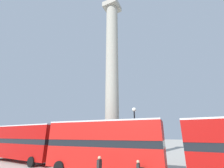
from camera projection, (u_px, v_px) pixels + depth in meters
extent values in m
plane|color=#ADA89E|center=(112.00, 163.00, 17.85)|extent=(200.00, 200.00, 0.00)
cube|color=#A39E8E|center=(112.00, 157.00, 18.04)|extent=(4.61, 4.61, 1.22)
cube|color=#A39E8E|center=(112.00, 146.00, 18.44)|extent=(3.32, 3.32, 1.22)
cube|color=#A39E8E|center=(112.00, 136.00, 18.83)|extent=(2.03, 2.03, 1.22)
cylinder|color=#A39E8E|center=(112.00, 61.00, 22.19)|extent=(1.84, 1.84, 19.70)
cube|color=#A39E8E|center=(112.00, 7.00, 25.50)|extent=(2.49, 2.49, 0.90)
sphere|color=brown|center=(112.00, 2.00, 25.84)|extent=(1.20, 1.20, 1.20)
cube|color=#A80F0C|center=(22.00, 150.00, 18.55)|extent=(11.30, 3.11, 1.64)
cube|color=black|center=(24.00, 141.00, 18.90)|extent=(11.30, 3.06, 0.55)
cube|color=#A80F0C|center=(26.00, 132.00, 19.23)|extent=(11.30, 3.11, 1.49)
cube|color=silver|center=(27.00, 126.00, 19.49)|extent=(11.30, 3.11, 0.12)
cylinder|color=black|center=(51.00, 159.00, 17.45)|extent=(1.02, 0.36, 1.00)
cylinder|color=black|center=(31.00, 162.00, 15.44)|extent=(1.02, 0.36, 1.00)
cylinder|color=black|center=(14.00, 155.00, 21.13)|extent=(1.02, 0.36, 1.00)
cube|color=red|center=(103.00, 157.00, 12.92)|extent=(10.42, 3.27, 1.69)
cube|color=black|center=(104.00, 143.00, 13.28)|extent=(10.42, 3.22, 0.55)
cube|color=red|center=(104.00, 131.00, 13.61)|extent=(10.42, 3.27, 1.49)
cube|color=silver|center=(104.00, 122.00, 13.87)|extent=(10.42, 3.27, 0.12)
cylinder|color=black|center=(148.00, 168.00, 12.47)|extent=(1.02, 0.38, 1.00)
cylinder|color=black|center=(76.00, 163.00, 15.00)|extent=(1.02, 0.38, 1.00)
cylinder|color=black|center=(59.00, 167.00, 12.83)|extent=(1.02, 0.38, 1.00)
cylinder|color=black|center=(137.00, 167.00, 14.41)|extent=(0.31, 0.31, 0.40)
cylinder|color=black|center=(135.00, 139.00, 15.24)|extent=(0.14, 0.14, 5.51)
sphere|color=white|center=(134.00, 110.00, 16.19)|extent=(0.44, 0.44, 0.44)
cube|color=black|center=(99.00, 165.00, 10.20)|extent=(0.22, 0.48, 0.67)
sphere|color=tan|center=(99.00, 158.00, 10.34)|extent=(0.23, 0.23, 0.23)
sphere|color=tan|center=(138.00, 162.00, 9.71)|extent=(0.21, 0.21, 0.21)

